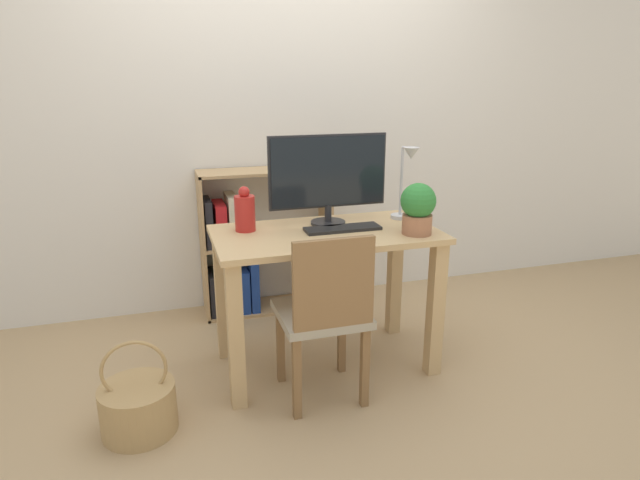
% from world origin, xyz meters
% --- Properties ---
extents(ground_plane, '(10.00, 10.00, 0.00)m').
position_xyz_m(ground_plane, '(0.00, 0.00, 0.00)').
color(ground_plane, tan).
extents(wall_back, '(8.00, 0.05, 2.60)m').
position_xyz_m(wall_back, '(0.00, 0.98, 1.30)').
color(wall_back, silver).
rests_on(wall_back, ground_plane).
extents(desk, '(1.12, 0.61, 0.74)m').
position_xyz_m(desk, '(0.00, 0.00, 0.58)').
color(desk, tan).
rests_on(desk, ground_plane).
extents(monitor, '(0.62, 0.18, 0.47)m').
position_xyz_m(monitor, '(0.05, 0.13, 1.01)').
color(monitor, '#232326').
rests_on(monitor, desk).
extents(keyboard, '(0.39, 0.12, 0.02)m').
position_xyz_m(keyboard, '(0.09, 0.00, 0.75)').
color(keyboard, black).
rests_on(keyboard, desk).
extents(vase, '(0.10, 0.10, 0.23)m').
position_xyz_m(vase, '(-0.38, 0.13, 0.84)').
color(vase, '#B2231E').
rests_on(vase, desk).
extents(desk_lamp, '(0.10, 0.19, 0.40)m').
position_xyz_m(desk_lamp, '(0.47, 0.07, 0.99)').
color(desk_lamp, '#B7B7BC').
rests_on(desk_lamp, desk).
extents(potted_plant, '(0.17, 0.17, 0.25)m').
position_xyz_m(potted_plant, '(0.42, -0.17, 0.88)').
color(potted_plant, '#9E6647').
rests_on(potted_plant, desk).
extents(chair, '(0.40, 0.40, 0.84)m').
position_xyz_m(chair, '(-0.10, -0.32, 0.46)').
color(chair, '#9E937F').
rests_on(chair, ground_plane).
extents(bookshelf, '(0.83, 0.28, 0.93)m').
position_xyz_m(bookshelf, '(-0.29, 0.81, 0.39)').
color(bookshelf, tan).
rests_on(bookshelf, ground_plane).
extents(basket, '(0.32, 0.32, 0.44)m').
position_xyz_m(basket, '(-0.95, -0.31, 0.12)').
color(basket, tan).
rests_on(basket, ground_plane).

